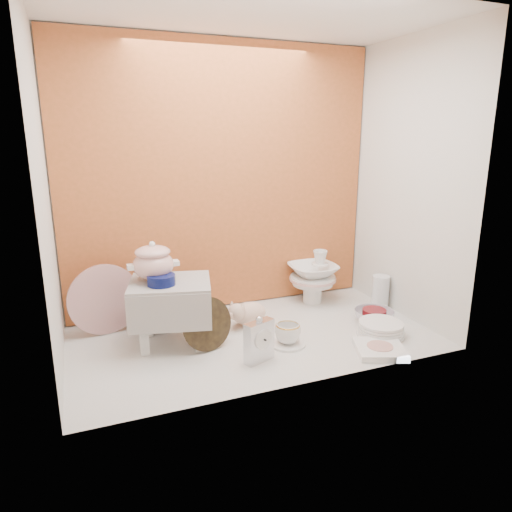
{
  "coord_description": "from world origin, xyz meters",
  "views": [
    {
      "loc": [
        -0.79,
        -2.02,
        1.0
      ],
      "look_at": [
        0.02,
        0.02,
        0.42
      ],
      "focal_mm": 32.48,
      "sensor_mm": 36.0,
      "label": 1
    }
  ],
  "objects": [
    {
      "name": "cobalt_bowl",
      "position": [
        -0.44,
        0.04,
        0.34
      ],
      "size": [
        0.15,
        0.15,
        0.05
      ],
      "primitive_type": "cylinder",
      "rotation": [
        0.0,
        0.0,
        -0.14
      ],
      "color": "#091148",
      "rests_on": "step_stool"
    },
    {
      "name": "mantel_clock",
      "position": [
        -0.07,
        -0.25,
        0.11
      ],
      "size": [
        0.15,
        0.1,
        0.21
      ],
      "primitive_type": "cube",
      "rotation": [
        0.0,
        0.0,
        0.37
      ],
      "color": "silver",
      "rests_on": "ground"
    },
    {
      "name": "gold_rim_teacup",
      "position": [
        0.12,
        -0.15,
        0.06
      ],
      "size": [
        0.13,
        0.13,
        0.1
      ],
      "primitive_type": "imported",
      "rotation": [
        0.0,
        0.0,
        -0.05
      ],
      "color": "white",
      "rests_on": "teacup_saucer"
    },
    {
      "name": "dinner_plate_stack",
      "position": [
        0.61,
        -0.22,
        0.04
      ],
      "size": [
        0.3,
        0.3,
        0.07
      ],
      "primitive_type": "cylinder",
      "rotation": [
        0.0,
        0.0,
        0.28
      ],
      "color": "white",
      "rests_on": "ground"
    },
    {
      "name": "lattice_dish",
      "position": [
        0.49,
        -0.38,
        0.02
      ],
      "size": [
        0.29,
        0.29,
        0.03
      ],
      "primitive_type": "cube",
      "rotation": [
        0.0,
        0.0,
        -0.38
      ],
      "color": "white",
      "rests_on": "ground"
    },
    {
      "name": "plush_pig",
      "position": [
        0.03,
        0.15,
        0.07
      ],
      "size": [
        0.24,
        0.16,
        0.14
      ],
      "primitive_type": "ellipsoid",
      "rotation": [
        0.0,
        0.0,
        -0.01
      ],
      "color": "beige",
      "rests_on": "ground"
    },
    {
      "name": "niche_shell",
      "position": [
        0.0,
        0.18,
        0.93
      ],
      "size": [
        1.86,
        1.03,
        1.53
      ],
      "color": "#BF5D2F",
      "rests_on": "ground"
    },
    {
      "name": "lacquer_tray",
      "position": [
        -0.25,
        -0.05,
        0.13
      ],
      "size": [
        0.27,
        0.14,
        0.26
      ],
      "primitive_type": null,
      "rotation": [
        0.0,
        0.0,
        0.29
      ],
      "color": "black",
      "rests_on": "ground"
    },
    {
      "name": "ground",
      "position": [
        0.0,
        0.0,
        0.0
      ],
      "size": [
        1.8,
        1.8,
        0.0
      ],
      "primitive_type": "plane",
      "color": "silver",
      "rests_on": "ground"
    },
    {
      "name": "teacup_saucer",
      "position": [
        0.12,
        -0.15,
        0.01
      ],
      "size": [
        0.22,
        0.22,
        0.01
      ],
      "primitive_type": "cylinder",
      "rotation": [
        0.0,
        0.0,
        -0.3
      ],
      "color": "white",
      "rests_on": "ground"
    },
    {
      "name": "soup_tureen",
      "position": [
        -0.46,
        0.13,
        0.42
      ],
      "size": [
        0.27,
        0.27,
        0.19
      ],
      "primitive_type": null,
      "rotation": [
        0.0,
        0.0,
        0.15
      ],
      "color": "white",
      "rests_on": "step_stool"
    },
    {
      "name": "porcelain_tower",
      "position": [
        0.52,
        0.34,
        0.16
      ],
      "size": [
        0.33,
        0.33,
        0.33
      ],
      "primitive_type": null,
      "rotation": [
        0.0,
        0.0,
        0.18
      ],
      "color": "white",
      "rests_on": "ground"
    },
    {
      "name": "blue_white_vase",
      "position": [
        -0.44,
        0.3,
        0.11
      ],
      "size": [
        0.28,
        0.28,
        0.23
      ],
      "primitive_type": "imported",
      "rotation": [
        0.0,
        0.0,
        -0.4
      ],
      "color": "silver",
      "rests_on": "ground"
    },
    {
      "name": "crystal_bowl",
      "position": [
        0.68,
        -0.06,
        0.03
      ],
      "size": [
        0.27,
        0.27,
        0.07
      ],
      "primitive_type": "imported",
      "rotation": [
        0.0,
        0.0,
        0.29
      ],
      "color": "silver",
      "rests_on": "ground"
    },
    {
      "name": "clear_glass_vase",
      "position": [
        0.84,
        0.1,
        0.1
      ],
      "size": [
        0.12,
        0.12,
        0.2
      ],
      "primitive_type": "cylinder",
      "rotation": [
        0.0,
        0.0,
        -0.25
      ],
      "color": "silver",
      "rests_on": "ground"
    },
    {
      "name": "floral_platter",
      "position": [
        -0.69,
        0.33,
        0.18
      ],
      "size": [
        0.37,
        0.1,
        0.37
      ],
      "primitive_type": null,
      "rotation": [
        0.0,
        0.0,
        0.16
      ],
      "color": "silver",
      "rests_on": "ground"
    },
    {
      "name": "step_stool",
      "position": [
        -0.4,
        0.08,
        0.16
      ],
      "size": [
        0.45,
        0.41,
        0.32
      ],
      "primitive_type": null,
      "rotation": [
        0.0,
        0.0,
        -0.24
      ],
      "color": "silver",
      "rests_on": "ground"
    }
  ]
}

